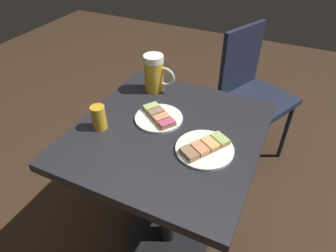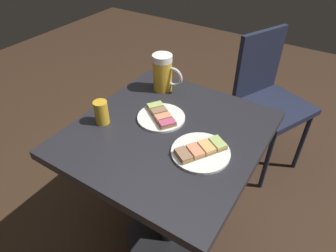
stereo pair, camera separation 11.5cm
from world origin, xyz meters
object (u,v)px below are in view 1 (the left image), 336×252
object	(u,v)px
cafe_chair	(251,88)
plate_far	(205,148)
beer_mug	(155,73)
plate_near	(159,117)
beer_glass_small	(99,117)

from	to	relation	value
cafe_chair	plate_far	bearing A→B (deg)	24.68
plate_far	beer_mug	bearing A→B (deg)	-40.22
plate_near	cafe_chair	world-z (taller)	cafe_chair
plate_near	beer_mug	distance (m)	0.25
beer_mug	beer_glass_small	world-z (taller)	beer_mug
plate_near	plate_far	size ratio (longest dim) A/B	0.93
plate_far	beer_mug	distance (m)	0.47
cafe_chair	beer_mug	bearing A→B (deg)	-5.86
plate_near	beer_mug	bearing A→B (deg)	-59.19
plate_near	plate_far	xyz separation A→B (m)	(-0.23, 0.10, -0.00)
plate_near	cafe_chair	bearing A→B (deg)	-106.31
plate_far	beer_glass_small	distance (m)	0.42
beer_mug	cafe_chair	xyz separation A→B (m)	(-0.35, -0.60, -0.31)
plate_near	beer_glass_small	world-z (taller)	beer_glass_small
plate_far	beer_mug	world-z (taller)	beer_mug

